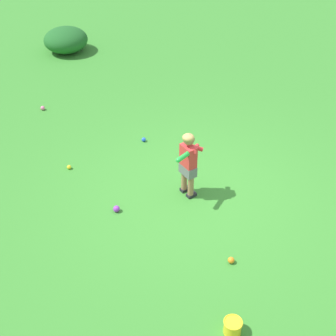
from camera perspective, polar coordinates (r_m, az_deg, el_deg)
ground_plane at (r=7.17m, az=3.50°, el=-3.30°), size 40.00×40.00×0.00m
child_batter at (r=6.79m, az=2.51°, el=1.06°), size 0.60×0.35×1.08m
play_ball_midfield at (r=6.18m, az=7.74°, el=-11.13°), size 0.09×0.09×0.09m
play_ball_far_left at (r=9.69m, az=-15.10°, el=7.10°), size 0.09×0.09×0.09m
play_ball_behind_batter at (r=6.88m, az=-6.33°, el=-4.99°), size 0.10×0.10×0.10m
play_ball_center_lawn at (r=7.84m, az=-12.03°, el=0.11°), size 0.07×0.07×0.07m
play_ball_near_batter at (r=8.38m, az=-2.99°, el=3.50°), size 0.08×0.08×0.08m
toy_bucket at (r=5.48m, az=7.92°, el=-18.68°), size 0.22×0.22×0.19m
shrub_left_background at (r=12.29m, az=-12.41°, el=15.08°), size 1.11×1.08×0.61m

